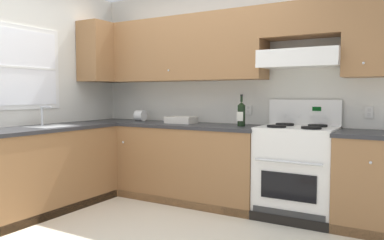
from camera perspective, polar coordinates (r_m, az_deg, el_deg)
The scene contains 9 objects.
ground_plane at distance 3.61m, azimuth -9.57°, elevation -16.56°, with size 7.04×7.04×0.00m, color beige.
wall_back at distance 4.50m, azimuth 6.86°, elevation 6.67°, with size 4.68×0.57×2.55m.
wall_left at distance 4.71m, azimuth -23.03°, elevation 4.60°, with size 0.47×4.00×2.55m.
counter_back_run at distance 4.48m, azimuth 0.80°, elevation -6.51°, with size 3.60×0.65×0.91m.
counter_left_run at distance 4.37m, azimuth -22.37°, elevation -6.95°, with size 0.63×1.91×1.13m.
stove at distance 4.05m, azimuth 15.34°, elevation -7.36°, with size 0.76×0.62×1.20m.
wine_bottle at distance 4.18m, azimuth 7.39°, elevation 0.96°, with size 0.08×0.09×0.35m.
bowl at distance 4.59m, azimuth -1.63°, elevation -0.14°, with size 0.34×0.23×0.08m.
paper_towel_roll at distance 5.02m, azimuth -7.72°, elevation 0.66°, with size 0.12×0.14×0.14m.
Camera 1 is at (2.18, -2.59, 1.26)m, focal length 35.72 mm.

